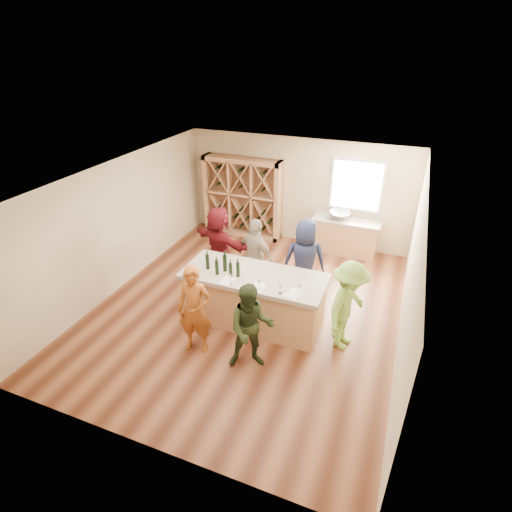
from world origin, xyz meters
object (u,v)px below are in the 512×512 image
(sink, at_px, (339,215))
(wine_bottle_b, at_px, (217,267))
(person_near_right, at_px, (251,327))
(tasting_counter_base, at_px, (254,300))
(wine_bottle_a, at_px, (208,262))
(wine_bottle_e, at_px, (238,270))
(wine_bottle_c, at_px, (225,263))
(wine_bottle_d, at_px, (231,270))
(person_server, at_px, (348,306))
(person_far_right, at_px, (304,261))
(person_far_left, at_px, (219,244))
(person_near_left, at_px, (195,310))
(person_far_mid, at_px, (256,256))
(wine_rack, at_px, (243,197))

(sink, bearing_deg, wine_bottle_b, -112.45)
(person_near_right, bearing_deg, sink, 59.65)
(tasting_counter_base, height_order, wine_bottle_a, wine_bottle_a)
(tasting_counter_base, relative_size, wine_bottle_e, 9.08)
(wine_bottle_c, relative_size, wine_bottle_d, 1.18)
(wine_bottle_c, height_order, person_near_right, person_near_right)
(wine_bottle_b, height_order, person_server, person_server)
(wine_bottle_d, xyz_separation_m, wine_bottle_e, (0.12, 0.06, 0.00))
(tasting_counter_base, bearing_deg, wine_bottle_a, -172.61)
(person_near_right, xyz_separation_m, person_far_right, (0.27, 2.30, 0.11))
(wine_bottle_b, xyz_separation_m, person_server, (2.44, 0.18, -0.36))
(sink, xyz_separation_m, wine_bottle_b, (-1.57, -3.80, 0.21))
(person_server, xyz_separation_m, person_far_left, (-3.10, 1.25, 0.04))
(wine_bottle_a, height_order, wine_bottle_b, wine_bottle_a)
(tasting_counter_base, height_order, wine_bottle_d, wine_bottle_d)
(sink, relative_size, person_near_left, 0.32)
(wine_bottle_a, xyz_separation_m, wine_bottle_b, (0.25, -0.12, -0.01))
(sink, bearing_deg, wine_bottle_a, -116.35)
(wine_bottle_a, relative_size, wine_bottle_d, 1.06)
(wine_bottle_c, distance_m, wine_bottle_d, 0.25)
(wine_bottle_a, xyz_separation_m, person_far_left, (-0.41, 1.32, -0.33))
(person_near_right, height_order, person_far_left, person_far_left)
(wine_bottle_c, distance_m, person_far_right, 1.77)
(sink, bearing_deg, person_far_left, -133.29)
(person_far_mid, height_order, person_far_right, person_far_right)
(sink, height_order, wine_bottle_a, wine_bottle_a)
(wine_bottle_b, relative_size, person_far_right, 0.16)
(wine_rack, relative_size, tasting_counter_base, 0.85)
(wine_bottle_e, distance_m, person_server, 2.07)
(tasting_counter_base, distance_m, wine_bottle_d, 0.84)
(wine_bottle_e, bearing_deg, person_near_left, -113.72)
(wine_bottle_e, distance_m, person_near_right, 1.24)
(wine_rack, relative_size, person_far_right, 1.22)
(wine_bottle_e, relative_size, person_far_right, 0.16)
(person_far_mid, bearing_deg, person_near_right, 132.26)
(person_near_right, distance_m, person_far_left, 2.90)
(wine_bottle_d, height_order, wine_bottle_e, wine_bottle_e)
(person_near_left, bearing_deg, wine_rack, 92.83)
(person_far_mid, bearing_deg, tasting_counter_base, 132.52)
(wine_rack, bearing_deg, person_far_left, -79.08)
(person_far_right, height_order, person_far_left, person_far_right)
(tasting_counter_base, relative_size, person_far_right, 1.44)
(person_far_mid, bearing_deg, person_near_left, 105.14)
(tasting_counter_base, xyz_separation_m, person_near_right, (0.40, -1.14, 0.30))
(tasting_counter_base, xyz_separation_m, person_server, (1.78, -0.05, 0.36))
(wine_bottle_d, distance_m, person_far_mid, 1.33)
(person_near_left, bearing_deg, wine_bottle_c, 73.90)
(wine_rack, xyz_separation_m, person_far_left, (0.47, -2.44, -0.20))
(person_far_right, bearing_deg, wine_bottle_d, 36.88)
(wine_bottle_a, bearing_deg, wine_rack, 103.13)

